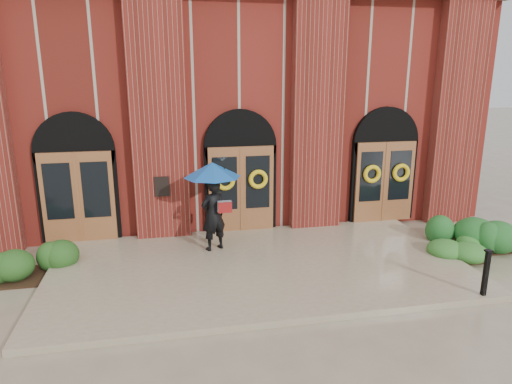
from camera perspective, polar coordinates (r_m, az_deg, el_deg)
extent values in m
plane|color=gray|center=(11.22, 0.56, -9.99)|extent=(90.00, 90.00, 0.00)
cube|color=tan|center=(11.32, 0.40, -9.34)|extent=(10.00, 5.30, 0.15)
cube|color=maroon|center=(19.02, -5.10, 11.10)|extent=(16.00, 12.00, 7.00)
cube|color=black|center=(12.80, -11.66, 0.68)|extent=(0.40, 0.05, 0.55)
cube|color=maroon|center=(12.75, -12.10, 9.05)|extent=(1.50, 0.45, 7.00)
cube|color=maroon|center=(13.48, 7.66, 9.54)|extent=(1.50, 0.45, 7.00)
cube|color=maroon|center=(15.54, 23.77, 9.11)|extent=(1.50, 0.45, 7.00)
cube|color=brown|center=(13.31, -21.33, -0.62)|extent=(1.90, 0.10, 2.50)
cylinder|color=black|center=(13.19, -21.74, 4.78)|extent=(2.10, 0.22, 2.10)
cube|color=brown|center=(13.27, -1.86, 0.36)|extent=(1.90, 0.10, 2.50)
cylinder|color=black|center=(13.15, -2.01, 5.80)|extent=(2.10, 0.22, 2.10)
cube|color=brown|center=(14.68, 15.73, 1.22)|extent=(1.90, 0.10, 2.50)
cylinder|color=black|center=(14.57, 15.83, 6.13)|extent=(2.10, 0.22, 2.10)
torus|color=yellow|center=(13.01, -3.86, 1.41)|extent=(0.57, 0.13, 0.57)
torus|color=yellow|center=(13.17, 0.28, 1.60)|extent=(0.57, 0.13, 0.57)
torus|color=yellow|center=(14.30, 14.32, 2.20)|extent=(0.57, 0.13, 0.57)
torus|color=yellow|center=(14.74, 17.69, 2.32)|extent=(0.57, 0.13, 0.57)
imported|color=black|center=(11.92, -5.35, -2.86)|extent=(0.82, 0.70, 1.90)
cone|color=#1450A2|center=(11.62, -5.49, 2.80)|extent=(1.95, 1.95, 0.38)
cylinder|color=black|center=(11.69, -5.16, 0.33)|extent=(0.02, 0.02, 0.63)
cube|color=#B6B8BB|center=(11.74, -3.94, -1.82)|extent=(0.40, 0.31, 0.28)
cube|color=maroon|center=(11.64, -3.88, -1.96)|extent=(0.33, 0.17, 0.28)
cube|color=black|center=(10.76, 26.79, -9.10)|extent=(0.09, 0.09, 0.97)
cube|color=black|center=(10.58, 27.10, -6.58)|extent=(0.14, 0.14, 0.04)
ellipsoid|color=#214818|center=(12.04, -25.61, -8.00)|extent=(2.65, 1.06, 0.68)
ellipsoid|color=#1E5520|center=(13.48, 22.34, -4.98)|extent=(3.14, 1.25, 0.81)
ellipsoid|color=#2C6424|center=(13.10, 23.10, -6.41)|extent=(1.32, 1.13, 0.47)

